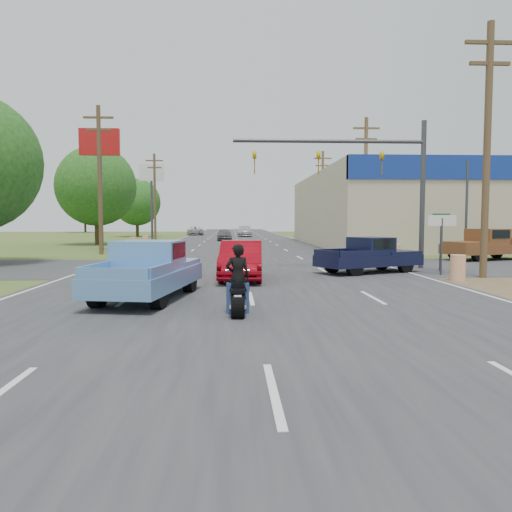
{
  "coord_description": "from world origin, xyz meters",
  "views": [
    {
      "loc": [
        -0.54,
        -6.43,
        2.28
      ],
      "look_at": [
        0.12,
        7.49,
        1.3
      ],
      "focal_mm": 35.0,
      "sensor_mm": 36.0,
      "label": 1
    }
  ],
  "objects": [
    {
      "name": "ground",
      "position": [
        0.0,
        0.0,
        0.0
      ],
      "size": [
        200.0,
        200.0,
        0.0
      ],
      "primitive_type": "plane",
      "color": "#3F5421",
      "rests_on": "ground"
    },
    {
      "name": "main_road",
      "position": [
        0.0,
        40.0,
        0.01
      ],
      "size": [
        15.0,
        180.0,
        0.02
      ],
      "primitive_type": "cube",
      "color": "#2D2D30",
      "rests_on": "ground"
    },
    {
      "name": "cross_road",
      "position": [
        0.0,
        18.0,
        0.01
      ],
      "size": [
        120.0,
        10.0,
        0.02
      ],
      "primitive_type": "cube",
      "color": "#2D2D30",
      "rests_on": "ground"
    },
    {
      "name": "utility_pole_1",
      "position": [
        9.5,
        13.0,
        5.32
      ],
      "size": [
        2.0,
        0.28,
        10.0
      ],
      "color": "#4C3823",
      "rests_on": "ground"
    },
    {
      "name": "utility_pole_2",
      "position": [
        9.5,
        31.0,
        5.32
      ],
      "size": [
        2.0,
        0.28,
        10.0
      ],
      "color": "#4C3823",
      "rests_on": "ground"
    },
    {
      "name": "utility_pole_3",
      "position": [
        9.5,
        49.0,
        5.32
      ],
      "size": [
        2.0,
        0.28,
        10.0
      ],
      "color": "#4C3823",
      "rests_on": "ground"
    },
    {
      "name": "utility_pole_5",
      "position": [
        -9.5,
        28.0,
        5.32
      ],
      "size": [
        2.0,
        0.28,
        10.0
      ],
      "color": "#4C3823",
      "rests_on": "ground"
    },
    {
      "name": "utility_pole_6",
      "position": [
        -9.5,
        52.0,
        5.32
      ],
      "size": [
        2.0,
        0.28,
        10.0
      ],
      "color": "#4C3823",
      "rests_on": "ground"
    },
    {
      "name": "tree_1",
      "position": [
        -13.5,
        42.0,
        5.57
      ],
      "size": [
        7.56,
        7.56,
        9.36
      ],
      "color": "#422D19",
      "rests_on": "ground"
    },
    {
      "name": "tree_2",
      "position": [
        -14.2,
        66.0,
        4.95
      ],
      "size": [
        6.72,
        6.72,
        8.32
      ],
      "color": "#422D19",
      "rests_on": "ground"
    },
    {
      "name": "tree_5",
      "position": [
        30.0,
        95.0,
        5.88
      ],
      "size": [
        7.98,
        7.98,
        9.88
      ],
      "color": "#422D19",
      "rests_on": "ground"
    },
    {
      "name": "tree_6",
      "position": [
        -30.0,
        95.0,
        6.51
      ],
      "size": [
        8.82,
        8.82,
        10.92
      ],
      "color": "#422D19",
      "rests_on": "ground"
    },
    {
      "name": "barrel_0",
      "position": [
        8.0,
        12.0,
        0.5
      ],
      "size": [
        0.56,
        0.56,
        1.0
      ],
      "primitive_type": "cylinder",
      "color": "orange",
      "rests_on": "ground"
    },
    {
      "name": "barrel_1",
      "position": [
        8.4,
        20.5,
        0.5
      ],
      "size": [
        0.56,
        0.56,
        1.0
      ],
      "primitive_type": "cylinder",
      "color": "orange",
      "rests_on": "ground"
    },
    {
      "name": "barrel_2",
      "position": [
        -8.5,
        34.0,
        0.5
      ],
      "size": [
        0.56,
        0.56,
        1.0
      ],
      "primitive_type": "cylinder",
      "color": "orange",
      "rests_on": "ground"
    },
    {
      "name": "barrel_3",
      "position": [
        -8.2,
        38.0,
        0.5
      ],
      "size": [
        0.56,
        0.56,
        1.0
      ],
      "primitive_type": "cylinder",
      "color": "orange",
      "rests_on": "ground"
    },
    {
      "name": "pole_sign_left_near",
      "position": [
        -10.5,
        32.0,
        7.17
      ],
      "size": [
        3.0,
        0.35,
        9.2
      ],
      "color": "#3F3F44",
      "rests_on": "ground"
    },
    {
      "name": "pole_sign_left_far",
      "position": [
        -10.5,
        56.0,
        7.17
      ],
      "size": [
        3.0,
        0.35,
        9.2
      ],
      "color": "#3F3F44",
      "rests_on": "ground"
    },
    {
      "name": "lane_sign",
      "position": [
        8.2,
        14.0,
        1.9
      ],
      "size": [
        1.2,
        0.08,
        2.52
      ],
      "color": "#3F3F44",
      "rests_on": "ground"
    },
    {
      "name": "street_name_sign",
      "position": [
        8.8,
        15.5,
        1.61
      ],
      "size": [
        0.8,
        0.08,
        2.61
      ],
      "color": "#3F3F44",
      "rests_on": "ground"
    },
    {
      "name": "signal_mast",
      "position": [
        5.82,
        17.0,
        4.8
      ],
      "size": [
        9.12,
        0.4,
        7.0
      ],
      "color": "#3F3F44",
      "rests_on": "ground"
    },
    {
      "name": "red_convertible",
      "position": [
        -0.2,
        12.81,
        0.75
      ],
      "size": [
        1.8,
        4.6,
        1.49
      ],
      "primitive_type": "imported",
      "rotation": [
        0.0,
        0.0,
        -0.05
      ],
      "color": "maroon",
      "rests_on": "ground"
    },
    {
      "name": "motorcycle",
      "position": [
        -0.41,
        5.63,
        0.46
      ],
      "size": [
        0.63,
        2.04,
        1.04
      ],
      "rotation": [
        0.0,
        0.0,
        -0.01
      ],
      "color": "black",
      "rests_on": "ground"
    },
    {
      "name": "rider",
      "position": [
        -0.41,
        5.67,
        0.81
      ],
      "size": [
        0.6,
        0.4,
        1.63
      ],
      "primitive_type": "imported",
      "rotation": [
        0.0,
        0.0,
        3.13
      ],
      "color": "black",
      "rests_on": "ground"
    },
    {
      "name": "blue_pickup",
      "position": [
        -2.98,
        8.2,
        0.86
      ],
      "size": [
        2.84,
        5.42,
        1.71
      ],
      "rotation": [
        0.0,
        0.0,
        -0.17
      ],
      "color": "black",
      "rests_on": "ground"
    },
    {
      "name": "navy_pickup",
      "position": [
        5.54,
        15.13,
        0.79
      ],
      "size": [
        5.05,
        3.68,
        1.57
      ],
      "rotation": [
        0.0,
        0.0,
        -1.13
      ],
      "color": "black",
      "rests_on": "ground"
    },
    {
      "name": "brown_pickup",
      "position": [
        14.29,
        21.96,
        0.92
      ],
      "size": [
        5.88,
        3.81,
        1.82
      ],
      "rotation": [
        0.0,
        0.0,
        1.91
      ],
      "color": "black",
      "rests_on": "ground"
    },
    {
      "name": "distant_car_grey",
      "position": [
        -1.46,
        50.56,
        0.69
      ],
      "size": [
        1.81,
        4.1,
        1.37
      ],
      "primitive_type": "imported",
      "rotation": [
        0.0,
        0.0,
        0.05
      ],
      "color": "#56555A",
      "rests_on": "ground"
    },
    {
      "name": "distant_car_silver",
      "position": [
        1.22,
        65.28,
        0.77
      ],
      "size": [
        2.36,
        5.4,
        1.54
      ],
      "primitive_type": "imported",
      "rotation": [
        0.0,
        0.0,
        -0.04
      ],
      "color": "#BBBCC0",
      "rests_on": "ground"
    },
    {
      "name": "distant_car_white",
      "position": [
        -6.5,
        73.41,
        0.71
      ],
      "size": [
        3.07,
        5.37,
        1.41
      ],
      "primitive_type": "imported",
      "rotation": [
        0.0,
        0.0,
        3.29
      ],
      "color": "#B9B9B9",
      "rests_on": "ground"
    }
  ]
}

